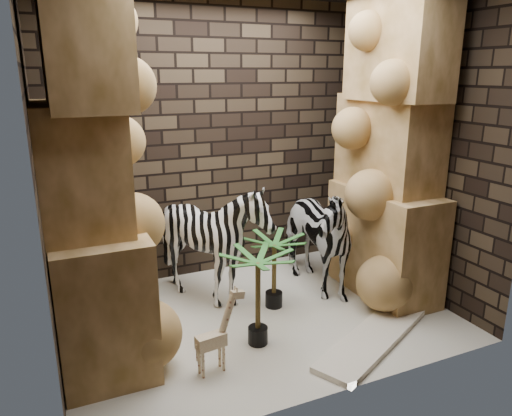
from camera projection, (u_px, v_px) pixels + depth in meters
name	position (u px, v px, depth m)	size (l,w,h in m)	color
floor	(258.00, 317.00, 4.53)	(3.50, 3.50, 0.00)	beige
wall_back	(211.00, 142.00, 5.22)	(3.50, 3.50, 0.00)	black
wall_front	(340.00, 193.00, 3.03)	(3.50, 3.50, 0.00)	black
wall_left	(37.00, 179.00, 3.43)	(3.00, 3.00, 0.00)	black
wall_right	(416.00, 148.00, 4.81)	(3.00, 3.00, 0.00)	black
rock_pillar_left	(88.00, 174.00, 3.57)	(0.68, 1.30, 3.00)	#E4B67A
rock_pillar_right	(390.00, 150.00, 4.68)	(0.58, 1.25, 3.00)	#E4B67A
zebra_right	(310.00, 226.00, 4.96)	(0.64, 1.18, 1.39)	white
zebra_left	(214.00, 248.00, 4.69)	(1.02, 1.26, 1.15)	white
giraffe_toy	(211.00, 332.00, 3.61)	(0.35, 0.12, 0.68)	beige
palm_front	(274.00, 271.00, 4.64)	(0.36, 0.36, 0.74)	#235F1B
palm_back	(258.00, 299.00, 3.98)	(0.36, 0.36, 0.84)	#235F1B
surfboard	(374.00, 337.00, 4.13)	(1.49, 0.37, 0.05)	silver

